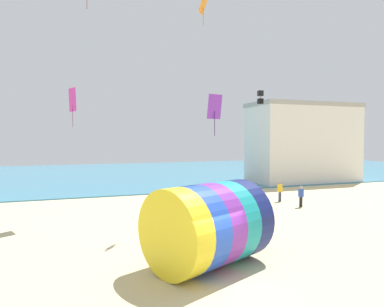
{
  "coord_description": "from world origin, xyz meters",
  "views": [
    {
      "loc": [
        -4.95,
        -11.43,
        5.27
      ],
      "look_at": [
        0.28,
        3.49,
        4.58
      ],
      "focal_mm": 32.0,
      "sensor_mm": 36.0,
      "label": 1
    }
  ],
  "objects_px": {
    "kite_handler": "(255,226)",
    "kite_orange_diamond": "(203,5)",
    "kite_purple_diamond": "(215,107)",
    "giant_inflatable_tube": "(208,225)",
    "kite_black_box": "(260,97)",
    "bystander_near_water": "(301,196)",
    "kite_magenta_diamond": "(72,100)",
    "bystander_mid_beach": "(280,191)"
  },
  "relations": [
    {
      "from": "kite_orange_diamond",
      "to": "kite_black_box",
      "type": "distance_m",
      "value": 10.15
    },
    {
      "from": "kite_orange_diamond",
      "to": "kite_magenta_diamond",
      "type": "relative_size",
      "value": 0.74
    },
    {
      "from": "kite_orange_diamond",
      "to": "bystander_near_water",
      "type": "xyz_separation_m",
      "value": [
        8.45,
        0.98,
        -13.01
      ]
    },
    {
      "from": "kite_magenta_diamond",
      "to": "kite_purple_diamond",
      "type": "bearing_deg",
      "value": -59.02
    },
    {
      "from": "bystander_near_water",
      "to": "bystander_mid_beach",
      "type": "relative_size",
      "value": 0.97
    },
    {
      "from": "giant_inflatable_tube",
      "to": "kite_black_box",
      "type": "bearing_deg",
      "value": 52.22
    },
    {
      "from": "kite_handler",
      "to": "bystander_mid_beach",
      "type": "bearing_deg",
      "value": 50.61
    },
    {
      "from": "kite_purple_diamond",
      "to": "kite_black_box",
      "type": "height_order",
      "value": "kite_black_box"
    },
    {
      "from": "kite_orange_diamond",
      "to": "kite_purple_diamond",
      "type": "bearing_deg",
      "value": -107.37
    },
    {
      "from": "kite_handler",
      "to": "bystander_near_water",
      "type": "xyz_separation_m",
      "value": [
        7.91,
        6.88,
        -0.06
      ]
    },
    {
      "from": "kite_orange_diamond",
      "to": "bystander_mid_beach",
      "type": "distance_m",
      "value": 15.76
    },
    {
      "from": "giant_inflatable_tube",
      "to": "kite_purple_diamond",
      "type": "height_order",
      "value": "kite_purple_diamond"
    },
    {
      "from": "kite_purple_diamond",
      "to": "kite_black_box",
      "type": "relative_size",
      "value": 1.49
    },
    {
      "from": "kite_orange_diamond",
      "to": "kite_black_box",
      "type": "height_order",
      "value": "kite_orange_diamond"
    },
    {
      "from": "kite_purple_diamond",
      "to": "bystander_near_water",
      "type": "bearing_deg",
      "value": 37.4
    },
    {
      "from": "kite_handler",
      "to": "kite_magenta_diamond",
      "type": "relative_size",
      "value": 0.68
    },
    {
      "from": "kite_handler",
      "to": "kite_magenta_diamond",
      "type": "bearing_deg",
      "value": 135.86
    },
    {
      "from": "kite_orange_diamond",
      "to": "bystander_mid_beach",
      "type": "height_order",
      "value": "kite_orange_diamond"
    },
    {
      "from": "giant_inflatable_tube",
      "to": "kite_orange_diamond",
      "type": "height_order",
      "value": "kite_orange_diamond"
    },
    {
      "from": "kite_magenta_diamond",
      "to": "bystander_near_water",
      "type": "bearing_deg",
      "value": -4.94
    },
    {
      "from": "kite_handler",
      "to": "kite_orange_diamond",
      "type": "height_order",
      "value": "kite_orange_diamond"
    },
    {
      "from": "kite_handler",
      "to": "bystander_near_water",
      "type": "height_order",
      "value": "kite_handler"
    },
    {
      "from": "giant_inflatable_tube",
      "to": "bystander_near_water",
      "type": "bearing_deg",
      "value": 38.27
    },
    {
      "from": "giant_inflatable_tube",
      "to": "bystander_mid_beach",
      "type": "xyz_separation_m",
      "value": [
        11.05,
        11.38,
        -0.86
      ]
    },
    {
      "from": "bystander_mid_beach",
      "to": "kite_black_box",
      "type": "bearing_deg",
      "value": 122.56
    },
    {
      "from": "giant_inflatable_tube",
      "to": "kite_orange_diamond",
      "type": "bearing_deg",
      "value": 70.4
    },
    {
      "from": "giant_inflatable_tube",
      "to": "kite_black_box",
      "type": "height_order",
      "value": "kite_black_box"
    },
    {
      "from": "giant_inflatable_tube",
      "to": "bystander_near_water",
      "type": "xyz_separation_m",
      "value": [
        11.27,
        8.89,
        -0.88
      ]
    },
    {
      "from": "kite_magenta_diamond",
      "to": "bystander_mid_beach",
      "type": "bearing_deg",
      "value": 3.74
    },
    {
      "from": "giant_inflatable_tube",
      "to": "kite_magenta_diamond",
      "type": "xyz_separation_m",
      "value": [
        -5.21,
        10.31,
        6.01
      ]
    },
    {
      "from": "kite_black_box",
      "to": "bystander_near_water",
      "type": "distance_m",
      "value": 9.04
    },
    {
      "from": "kite_handler",
      "to": "kite_purple_diamond",
      "type": "relative_size",
      "value": 0.97
    },
    {
      "from": "kite_handler",
      "to": "kite_orange_diamond",
      "type": "bearing_deg",
      "value": 95.21
    },
    {
      "from": "kite_black_box",
      "to": "bystander_near_water",
      "type": "height_order",
      "value": "kite_black_box"
    },
    {
      "from": "bystander_mid_beach",
      "to": "giant_inflatable_tube",
      "type": "bearing_deg",
      "value": -134.16
    },
    {
      "from": "giant_inflatable_tube",
      "to": "kite_magenta_diamond",
      "type": "distance_m",
      "value": 13.02
    },
    {
      "from": "kite_handler",
      "to": "bystander_mid_beach",
      "type": "distance_m",
      "value": 12.12
    },
    {
      "from": "kite_black_box",
      "to": "kite_magenta_diamond",
      "type": "distance_m",
      "value": 15.51
    },
    {
      "from": "kite_orange_diamond",
      "to": "kite_magenta_diamond",
      "type": "height_order",
      "value": "kite_orange_diamond"
    },
    {
      "from": "kite_purple_diamond",
      "to": "bystander_near_water",
      "type": "height_order",
      "value": "kite_purple_diamond"
    },
    {
      "from": "kite_purple_diamond",
      "to": "bystander_near_water",
      "type": "relative_size",
      "value": 1.09
    },
    {
      "from": "kite_orange_diamond",
      "to": "kite_purple_diamond",
      "type": "relative_size",
      "value": 1.05
    }
  ]
}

